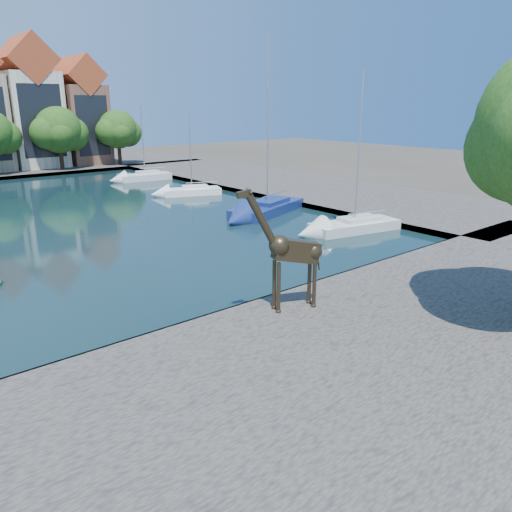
{
  "coord_description": "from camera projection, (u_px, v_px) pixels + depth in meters",
  "views": [
    {
      "loc": [
        -12.08,
        -15.69,
        8.73
      ],
      "look_at": [
        0.34,
        -0.64,
        2.72
      ],
      "focal_mm": 35.0,
      "sensor_mm": 36.0,
      "label": 1
    }
  ],
  "objects": [
    {
      "name": "townhouse_east_mid",
      "position": [
        30.0,
        108.0,
        65.54
      ],
      "size": [
        6.43,
        9.18,
        16.65
      ],
      "color": "beige",
      "rests_on": "far_quay"
    },
    {
      "name": "near_quay",
      "position": [
        372.0,
        374.0,
        16.25
      ],
      "size": [
        50.0,
        14.0,
        0.5
      ],
      "primitive_type": "cube",
      "color": "#544E48",
      "rests_on": "ground"
    },
    {
      "name": "right_quay",
      "position": [
        287.0,
        184.0,
        54.31
      ],
      "size": [
        14.0,
        52.0,
        0.5
      ],
      "primitive_type": "cube",
      "color": "#544E48",
      "rests_on": "ground"
    },
    {
      "name": "sailboat_right_d",
      "position": [
        145.0,
        175.0,
        58.02
      ],
      "size": [
        6.07,
        2.63,
        8.31
      ],
      "color": "silver",
      "rests_on": "water_basin"
    },
    {
      "name": "far_tree_far_east",
      "position": [
        118.0,
        131.0,
        68.22
      ],
      "size": [
        6.76,
        5.2,
        7.36
      ],
      "color": "#332114",
      "rests_on": "far_quay"
    },
    {
      "name": "townhouse_east_end",
      "position": [
        80.0,
        115.0,
        69.79
      ],
      "size": [
        5.44,
        9.18,
        14.43
      ],
      "color": "brown",
      "rests_on": "far_quay"
    },
    {
      "name": "sailboat_right_b",
      "position": [
        267.0,
        206.0,
        40.63
      ],
      "size": [
        8.29,
        5.17,
        13.7
      ],
      "color": "navy",
      "rests_on": "water_basin"
    },
    {
      "name": "water_basin",
      "position": [
        53.0,
        218.0,
        39.17
      ],
      "size": [
        38.0,
        50.0,
        0.08
      ],
      "primitive_type": "cube",
      "color": "black",
      "rests_on": "ground"
    },
    {
      "name": "giraffe_statue",
      "position": [
        290.0,
        251.0,
        20.11
      ],
      "size": [
        3.52,
        1.44,
        5.13
      ],
      "color": "#312818",
      "rests_on": "near_quay"
    },
    {
      "name": "far_tree_east",
      "position": [
        59.0,
        131.0,
        63.31
      ],
      "size": [
        7.54,
        5.8,
        7.84
      ],
      "color": "#332114",
      "rests_on": "far_quay"
    },
    {
      "name": "ground",
      "position": [
        240.0,
        314.0,
        21.49
      ],
      "size": [
        160.0,
        160.0,
        0.0
      ],
      "primitive_type": "plane",
      "color": "#38332B",
      "rests_on": "ground"
    },
    {
      "name": "sailboat_right_c",
      "position": [
        192.0,
        190.0,
        48.79
      ],
      "size": [
        5.87,
        3.79,
        7.71
      ],
      "color": "white",
      "rests_on": "water_basin"
    },
    {
      "name": "sailboat_right_a",
      "position": [
        355.0,
        224.0,
        35.02
      ],
      "size": [
        6.86,
        3.6,
        10.71
      ],
      "color": "silver",
      "rests_on": "water_basin"
    }
  ]
}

